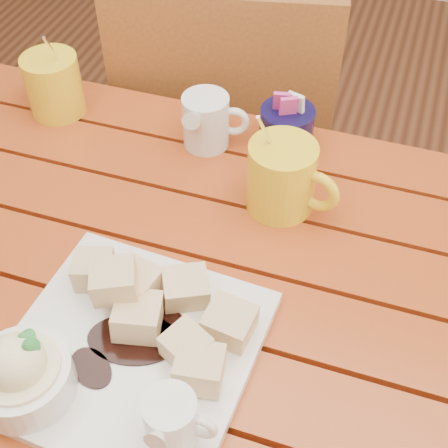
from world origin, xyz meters
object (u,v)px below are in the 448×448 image
(chair_far, at_px, (227,141))
(dessert_plate, at_px, (109,351))
(coffee_mug_left, at_px, (52,83))
(coffee_mug_right, at_px, (283,177))
(table, at_px, (191,334))

(chair_far, bearing_deg, dessert_plate, 85.11)
(dessert_plate, height_order, coffee_mug_left, coffee_mug_left)
(coffee_mug_right, bearing_deg, chair_far, 131.65)
(dessert_plate, relative_size, chair_far, 0.33)
(coffee_mug_right, bearing_deg, table, -98.44)
(dessert_plate, distance_m, coffee_mug_left, 0.54)
(table, relative_size, chair_far, 1.31)
(table, bearing_deg, dessert_plate, -108.61)
(table, relative_size, coffee_mug_right, 7.20)
(coffee_mug_right, bearing_deg, dessert_plate, -97.23)
(coffee_mug_right, height_order, chair_far, chair_far)
(table, xyz_separation_m, coffee_mug_left, (-0.36, 0.30, 0.16))
(chair_far, bearing_deg, coffee_mug_right, 106.34)
(dessert_plate, relative_size, coffee_mug_left, 1.93)
(coffee_mug_left, height_order, chair_far, chair_far)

